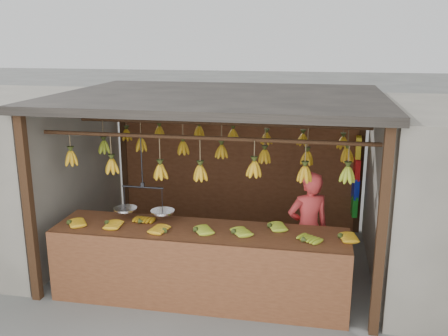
# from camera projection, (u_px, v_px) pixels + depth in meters

# --- Properties ---
(ground) EXTENTS (80.00, 80.00, 0.00)m
(ground) POSITION_uv_depth(u_px,v_px,m) (220.00, 260.00, 7.23)
(ground) COLOR #5B5B57
(stall) EXTENTS (4.30, 3.30, 2.40)m
(stall) POSITION_uv_depth(u_px,v_px,m) (224.00, 122.00, 7.04)
(stall) COLOR black
(stall) RESTS_ON ground
(counter) EXTENTS (3.56, 0.81, 0.96)m
(counter) POSITION_uv_depth(u_px,v_px,m) (197.00, 249.00, 5.88)
(counter) COLOR #59301A
(counter) RESTS_ON ground
(hanging_bananas) EXTENTS (3.58, 2.22, 0.39)m
(hanging_bananas) POSITION_uv_depth(u_px,v_px,m) (220.00, 151.00, 6.82)
(hanging_bananas) COLOR #BC8614
(hanging_bananas) RESTS_ON ground
(balance_scale) EXTENTS (0.77, 0.29, 0.95)m
(balance_scale) POSITION_uv_depth(u_px,v_px,m) (144.00, 207.00, 6.14)
(balance_scale) COLOR black
(balance_scale) RESTS_ON ground
(vendor) EXTENTS (0.65, 0.56, 1.52)m
(vendor) POSITION_uv_depth(u_px,v_px,m) (308.00, 229.00, 6.36)
(vendor) COLOR #BF3333
(vendor) RESTS_ON ground
(bag_bundles) EXTENTS (0.08, 0.26, 1.30)m
(bag_bundles) POSITION_uv_depth(u_px,v_px,m) (356.00, 178.00, 7.92)
(bag_bundles) COLOR yellow
(bag_bundles) RESTS_ON ground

